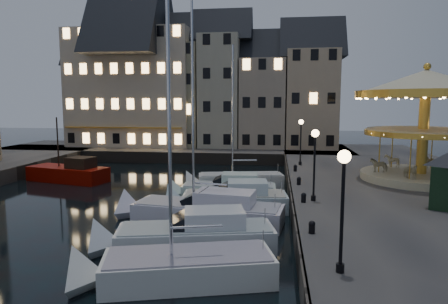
# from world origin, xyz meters

# --- Properties ---
(ground) EXTENTS (160.00, 160.00, 0.00)m
(ground) POSITION_xyz_m (0.00, 0.00, 0.00)
(ground) COLOR black
(ground) RESTS_ON ground
(quay_east) EXTENTS (16.00, 56.00, 1.30)m
(quay_east) POSITION_xyz_m (14.00, 6.00, 0.65)
(quay_east) COLOR #474442
(quay_east) RESTS_ON ground
(quay_north) EXTENTS (44.00, 12.00, 1.30)m
(quay_north) POSITION_xyz_m (-8.00, 28.00, 0.65)
(quay_north) COLOR #474442
(quay_north) RESTS_ON ground
(quaywall_e) EXTENTS (0.15, 44.00, 1.30)m
(quaywall_e) POSITION_xyz_m (6.00, 6.00, 0.65)
(quaywall_e) COLOR #47423A
(quaywall_e) RESTS_ON ground
(quaywall_n) EXTENTS (48.00, 0.15, 1.30)m
(quaywall_n) POSITION_xyz_m (-6.00, 22.00, 0.65)
(quaywall_n) COLOR #47423A
(quaywall_n) RESTS_ON ground
(streetlamp_a) EXTENTS (0.44, 0.44, 4.17)m
(streetlamp_a) POSITION_xyz_m (7.20, -9.00, 4.02)
(streetlamp_a) COLOR black
(streetlamp_a) RESTS_ON quay_east
(streetlamp_b) EXTENTS (0.44, 0.44, 4.17)m
(streetlamp_b) POSITION_xyz_m (7.20, 1.00, 4.02)
(streetlamp_b) COLOR black
(streetlamp_b) RESTS_ON quay_east
(streetlamp_c) EXTENTS (0.44, 0.44, 4.17)m
(streetlamp_c) POSITION_xyz_m (7.20, 14.50, 4.02)
(streetlamp_c) COLOR black
(streetlamp_c) RESTS_ON quay_east
(bollard_a) EXTENTS (0.30, 0.30, 0.57)m
(bollard_a) POSITION_xyz_m (6.60, -5.00, 1.60)
(bollard_a) COLOR black
(bollard_a) RESTS_ON quay_east
(bollard_b) EXTENTS (0.30, 0.30, 0.57)m
(bollard_b) POSITION_xyz_m (6.60, 0.50, 1.60)
(bollard_b) COLOR black
(bollard_b) RESTS_ON quay_east
(bollard_c) EXTENTS (0.30, 0.30, 0.57)m
(bollard_c) POSITION_xyz_m (6.60, 5.50, 1.60)
(bollard_c) COLOR black
(bollard_c) RESTS_ON quay_east
(bollard_d) EXTENTS (0.30, 0.30, 0.57)m
(bollard_d) POSITION_xyz_m (6.60, 11.00, 1.60)
(bollard_d) COLOR black
(bollard_d) RESTS_ON quay_east
(townhouse_na) EXTENTS (5.50, 8.00, 12.80)m
(townhouse_na) POSITION_xyz_m (-19.50, 30.00, 7.78)
(townhouse_na) COLOR slate
(townhouse_na) RESTS_ON quay_north
(townhouse_nb) EXTENTS (6.16, 8.00, 13.80)m
(townhouse_nb) POSITION_xyz_m (-14.05, 30.00, 8.28)
(townhouse_nb) COLOR gray
(townhouse_nb) RESTS_ON quay_north
(townhouse_nc) EXTENTS (6.82, 8.00, 14.80)m
(townhouse_nc) POSITION_xyz_m (-8.00, 30.00, 8.78)
(townhouse_nc) COLOR #9A906D
(townhouse_nc) RESTS_ON quay_north
(townhouse_nd) EXTENTS (5.50, 8.00, 15.80)m
(townhouse_nd) POSITION_xyz_m (-2.25, 30.00, 9.28)
(townhouse_nd) COLOR #AAA48C
(townhouse_nd) RESTS_ON quay_north
(townhouse_ne) EXTENTS (6.16, 8.00, 12.80)m
(townhouse_ne) POSITION_xyz_m (3.20, 30.00, 7.78)
(townhouse_ne) COLOR tan
(townhouse_ne) RESTS_ON quay_north
(townhouse_nf) EXTENTS (6.82, 8.00, 13.80)m
(townhouse_nf) POSITION_xyz_m (9.25, 30.00, 8.28)
(townhouse_nf) COLOR tan
(townhouse_nf) RESTS_ON quay_north
(hotel_corner) EXTENTS (17.60, 9.00, 16.80)m
(hotel_corner) POSITION_xyz_m (-14.00, 30.00, 9.78)
(hotel_corner) COLOR beige
(hotel_corner) RESTS_ON quay_north
(motorboat_a) EXTENTS (7.73, 4.34, 12.85)m
(motorboat_a) POSITION_xyz_m (1.11, -7.82, 0.54)
(motorboat_a) COLOR white
(motorboat_a) RESTS_ON ground
(motorboat_b) EXTENTS (8.52, 4.14, 2.15)m
(motorboat_b) POSITION_xyz_m (0.87, -4.34, 0.64)
(motorboat_b) COLOR silver
(motorboat_b) RESTS_ON ground
(motorboat_c) EXTENTS (9.86, 3.78, 13.04)m
(motorboat_c) POSITION_xyz_m (0.70, 0.14, 0.68)
(motorboat_c) COLOR silver
(motorboat_c) RESTS_ON ground
(motorboat_d) EXTENTS (7.84, 3.33, 2.15)m
(motorboat_d) POSITION_xyz_m (1.97, 2.97, 0.64)
(motorboat_d) COLOR silver
(motorboat_d) RESTS_ON ground
(motorboat_e) EXTENTS (7.73, 2.46, 2.15)m
(motorboat_e) POSITION_xyz_m (1.25, 5.74, 0.64)
(motorboat_e) COLOR silver
(motorboat_e) RESTS_ON ground
(motorboat_f) EXTENTS (8.03, 3.49, 10.62)m
(motorboat_f) POSITION_xyz_m (1.55, 10.02, 0.53)
(motorboat_f) COLOR silver
(motorboat_f) RESTS_ON ground
(red_fishing_boat) EXTENTS (7.72, 4.26, 5.90)m
(red_fishing_boat) POSITION_xyz_m (-13.26, 10.64, 0.70)
(red_fishing_boat) COLOR #6C0801
(red_fishing_boat) RESTS_ON ground
(carousel) EXTENTS (9.73, 9.73, 8.51)m
(carousel) POSITION_xyz_m (15.61, 8.31, 6.91)
(carousel) COLOR beige
(carousel) RESTS_ON quay_east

